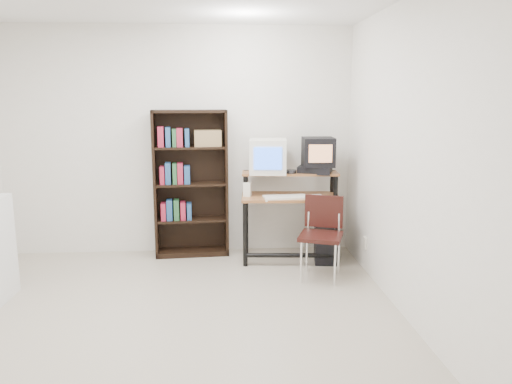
{
  "coord_description": "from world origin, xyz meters",
  "views": [
    {
      "loc": [
        0.48,
        -3.79,
        1.81
      ],
      "look_at": [
        0.84,
        1.1,
        0.87
      ],
      "focal_mm": 35.0,
      "sensor_mm": 36.0,
      "label": 1
    }
  ],
  "objects": [
    {
      "name": "wall_outlet",
      "position": [
        1.99,
        1.15,
        0.3
      ],
      "size": [
        0.02,
        0.08,
        0.12
      ],
      "primitive_type": "cube",
      "color": "beige",
      "rests_on": "right_wall"
    },
    {
      "name": "bookshelf",
      "position": [
        0.14,
        1.85,
        0.86
      ],
      "size": [
        0.85,
        0.33,
        1.67
      ],
      "rotation": [
        0.0,
        0.0,
        0.07
      ],
      "color": "black",
      "rests_on": "floor"
    },
    {
      "name": "mouse",
      "position": [
        1.53,
        1.49,
        0.74
      ],
      "size": [
        0.1,
        0.07,
        0.03
      ],
      "primitive_type": "cube",
      "rotation": [
        0.0,
        0.0,
        0.08
      ],
      "color": "white",
      "rests_on": "mousepad"
    },
    {
      "name": "crt_tv",
      "position": [
        1.56,
        1.64,
        1.21
      ],
      "size": [
        0.35,
        0.35,
        0.32
      ],
      "rotation": [
        0.0,
        0.0,
        -0.04
      ],
      "color": "black",
      "rests_on": "vcr"
    },
    {
      "name": "desk_speaker",
      "position": [
        0.77,
        1.57,
        0.8
      ],
      "size": [
        0.1,
        0.09,
        0.17
      ],
      "primitive_type": "cube",
      "rotation": [
        0.0,
        0.0,
        -0.28
      ],
      "color": "silver",
      "rests_on": "computer_desk"
    },
    {
      "name": "keyboard",
      "position": [
        1.18,
        1.44,
        0.74
      ],
      "size": [
        0.49,
        0.25,
        0.03
      ],
      "primitive_type": "cube",
      "rotation": [
        0.0,
        0.0,
        0.08
      ],
      "color": "silver",
      "rests_on": "computer_desk"
    },
    {
      "name": "right_wall",
      "position": [
        2.0,
        0.0,
        1.3
      ],
      "size": [
        0.01,
        4.0,
        2.6
      ],
      "primitive_type": "cube",
      "color": "white",
      "rests_on": "floor"
    },
    {
      "name": "back_wall",
      "position": [
        0.0,
        2.0,
        1.3
      ],
      "size": [
        4.0,
        0.01,
        2.6
      ],
      "primitive_type": "cube",
      "color": "white",
      "rests_on": "floor"
    },
    {
      "name": "pc_tower",
      "position": [
        1.63,
        1.52,
        0.21
      ],
      "size": [
        0.26,
        0.47,
        0.42
      ],
      "primitive_type": "cube",
      "rotation": [
        0.0,
        0.0,
        -0.15
      ],
      "color": "black",
      "rests_on": "floor"
    },
    {
      "name": "vcr",
      "position": [
        1.53,
        1.63,
        1.01
      ],
      "size": [
        0.43,
        0.36,
        0.08
      ],
      "primitive_type": "cube",
      "rotation": [
        0.0,
        0.0,
        -0.33
      ],
      "color": "black",
      "rests_on": "computer_desk"
    },
    {
      "name": "school_chair",
      "position": [
        1.5,
        1.02,
        0.5
      ],
      "size": [
        0.52,
        0.52,
        0.82
      ],
      "rotation": [
        0.0,
        0.0,
        -0.34
      ],
      "color": "black",
      "rests_on": "floor"
    },
    {
      "name": "front_wall",
      "position": [
        0.0,
        -2.0,
        1.3
      ],
      "size": [
        4.0,
        0.01,
        2.6
      ],
      "primitive_type": "cube",
      "color": "white",
      "rests_on": "floor"
    },
    {
      "name": "cd_spindle",
      "position": [
        1.26,
        1.59,
        0.99
      ],
      "size": [
        0.12,
        0.12,
        0.05
      ],
      "primitive_type": "cylinder",
      "rotation": [
        0.0,
        0.0,
        -0.03
      ],
      "color": "#26262B",
      "rests_on": "computer_desk"
    },
    {
      "name": "floor",
      "position": [
        0.0,
        0.0,
        -0.01
      ],
      "size": [
        4.0,
        4.0,
        0.01
      ],
      "primitive_type": "cube",
      "color": "#BDB19D",
      "rests_on": "ground"
    },
    {
      "name": "computer_desk",
      "position": [
        1.25,
        1.59,
        0.67
      ],
      "size": [
        1.11,
        0.61,
        0.98
      ],
      "rotation": [
        0.0,
        0.0,
        -0.07
      ],
      "color": "#965D31",
      "rests_on": "floor"
    },
    {
      "name": "mousepad",
      "position": [
        1.53,
        1.47,
        0.72
      ],
      "size": [
        0.24,
        0.2,
        0.01
      ],
      "primitive_type": "cube",
      "rotation": [
        0.0,
        0.0,
        0.1
      ],
      "color": "black",
      "rests_on": "computer_desk"
    },
    {
      "name": "crt_monitor",
      "position": [
        1.01,
        1.69,
        1.16
      ],
      "size": [
        0.44,
        0.44,
        0.38
      ],
      "rotation": [
        0.0,
        0.0,
        -0.1
      ],
      "color": "silver",
      "rests_on": "computer_desk"
    }
  ]
}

